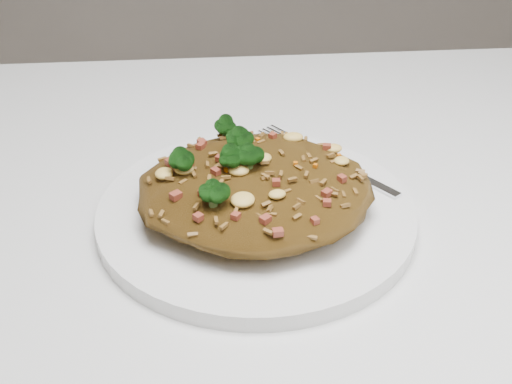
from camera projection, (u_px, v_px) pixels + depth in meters
dining_table at (241, 344)px, 0.60m from camera, size 1.20×0.80×0.75m
plate at (256, 214)px, 0.58m from camera, size 0.26×0.26×0.01m
fried_rice at (255, 181)px, 0.57m from camera, size 0.19×0.17×0.06m
fork at (333, 163)px, 0.64m from camera, size 0.11×0.14×0.00m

